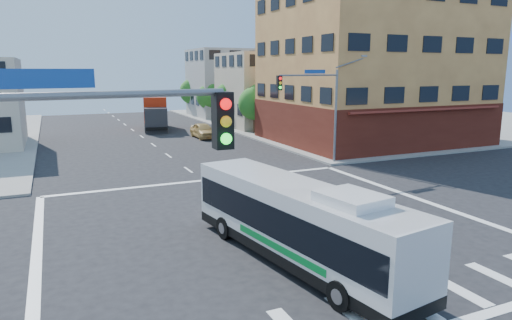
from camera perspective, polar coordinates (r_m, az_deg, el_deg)
name	(u,v)px	position (r m, az deg, el deg)	size (l,w,h in m)	color
ground	(267,226)	(20.95, 1.39, -8.25)	(120.00, 120.00, 0.00)	black
sidewalk_ne	(381,118)	(68.79, 15.36, 5.05)	(50.00, 50.00, 0.15)	gray
corner_building_ne	(371,81)	(46.17, 14.23, 9.52)	(18.10, 15.44, 14.00)	#D8974D
building_east_near	(273,90)	(57.79, 2.13, 8.75)	(12.06, 10.06, 9.00)	tan
building_east_far	(232,83)	(70.59, -2.97, 9.59)	(12.06, 10.06, 10.00)	gray
signal_mast_ne	(318,98)	(33.50, 7.70, 7.69)	(7.91, 1.13, 8.07)	slate
signal_mast_sw	(19,210)	(7.47, -27.55, -5.57)	(7.91, 1.01, 8.07)	slate
street_tree_a	(256,101)	(50.21, -0.05, 7.34)	(3.60, 3.60, 5.53)	#371F14
street_tree_b	(230,96)	(57.58, -3.33, 7.98)	(3.80, 3.80, 5.79)	#371F14
street_tree_c	(209,95)	(65.13, -5.86, 8.05)	(3.40, 3.40, 5.29)	#371F14
street_tree_d	(193,90)	(72.74, -7.87, 8.66)	(4.00, 4.00, 6.03)	#371F14
transit_bus	(297,221)	(16.79, 5.13, -7.58)	(3.98, 11.14, 3.23)	black
box_truck	(155,114)	(55.66, -12.50, 5.68)	(3.97, 8.90, 3.87)	#26272B
parked_car	(203,131)	(47.83, -6.62, 3.68)	(1.83, 4.54, 1.55)	tan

